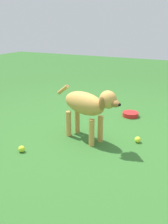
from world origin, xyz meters
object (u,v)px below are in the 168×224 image
dog (88,105)px  tennis_ball_1 (138,140)px  water_bowl (130,114)px  tennis_ball_0 (22,149)px

dog → tennis_ball_1: dog is taller
dog → water_bowl: bearing=95.7°
dog → tennis_ball_1: (-0.52, -0.19, -0.37)m
tennis_ball_0 → water_bowl: tennis_ball_0 is taller
tennis_ball_0 → tennis_ball_1: same height
tennis_ball_0 → water_bowl: size_ratio=0.30×
tennis_ball_1 → dog: bearing=20.1°
dog → water_bowl: dog is taller
tennis_ball_0 → water_bowl: 1.65m
tennis_ball_1 → water_bowl: bearing=-67.5°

